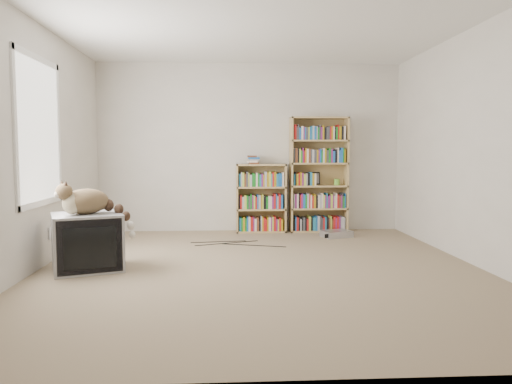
{
  "coord_description": "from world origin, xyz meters",
  "views": [
    {
      "loc": [
        -0.34,
        -5.0,
        1.2
      ],
      "look_at": [
        0.01,
        1.0,
        0.71
      ],
      "focal_mm": 35.0,
      "sensor_mm": 36.0,
      "label": 1
    }
  ],
  "objects": [
    {
      "name": "cat",
      "position": [
        -1.69,
        0.05,
        0.66
      ],
      "size": [
        0.78,
        0.54,
        0.56
      ],
      "rotation": [
        0.0,
        0.0,
        0.71
      ],
      "color": "#3A2917",
      "rests_on": "crt_tv"
    },
    {
      "name": "wall_outlet",
      "position": [
        -2.24,
        0.41,
        0.32
      ],
      "size": [
        0.01,
        0.08,
        0.13
      ],
      "primitive_type": "cube",
      "color": "silver",
      "rests_on": "wall_left"
    },
    {
      "name": "framed_print",
      "position": [
        0.98,
        2.44,
        0.79
      ],
      "size": [
        0.14,
        0.05,
        0.19
      ],
      "primitive_type": "cube",
      "rotation": [
        -0.17,
        0.0,
        0.0
      ],
      "color": "black",
      "rests_on": "bookcase_tall"
    },
    {
      "name": "wall_back",
      "position": [
        0.0,
        2.5,
        1.25
      ],
      "size": [
        4.5,
        0.02,
        2.5
      ],
      "primitive_type": "cube",
      "color": "silver",
      "rests_on": "floor"
    },
    {
      "name": "window",
      "position": [
        -2.24,
        0.2,
        1.4
      ],
      "size": [
        0.02,
        1.22,
        1.52
      ],
      "primitive_type": "cube",
      "color": "white",
      "rests_on": "wall_left"
    },
    {
      "name": "bookcase_short",
      "position": [
        0.16,
        2.36,
        0.47
      ],
      "size": [
        0.73,
        0.3,
        1.01
      ],
      "color": "#A88654",
      "rests_on": "floor"
    },
    {
      "name": "crt_tv",
      "position": [
        -1.76,
        0.07,
        0.28
      ],
      "size": [
        0.82,
        0.78,
        0.57
      ],
      "rotation": [
        0.0,
        0.0,
        0.36
      ],
      "color": "gray",
      "rests_on": "floor"
    },
    {
      "name": "green_mug",
      "position": [
        1.29,
        2.34,
        0.74
      ],
      "size": [
        0.08,
        0.08,
        0.09
      ],
      "primitive_type": "cylinder",
      "color": "#73C839",
      "rests_on": "bookcase_tall"
    },
    {
      "name": "wall_right",
      "position": [
        2.25,
        0.0,
        1.25
      ],
      "size": [
        0.02,
        5.0,
        2.5
      ],
      "primitive_type": "cube",
      "color": "silver",
      "rests_on": "floor"
    },
    {
      "name": "floor_cables",
      "position": [
        0.14,
        1.23,
        0.0
      ],
      "size": [
        1.2,
        0.7,
        0.01
      ],
      "primitive_type": null,
      "color": "black",
      "rests_on": "floor"
    },
    {
      "name": "floor",
      "position": [
        0.0,
        0.0,
        0.0
      ],
      "size": [
        4.5,
        5.0,
        0.01
      ],
      "primitive_type": "cube",
      "color": "gray",
      "rests_on": "ground"
    },
    {
      "name": "book_stack",
      "position": [
        0.05,
        2.32,
        1.07
      ],
      "size": [
        0.18,
        0.23,
        0.12
      ],
      "primitive_type": "cube",
      "color": "red",
      "rests_on": "bookcase_short"
    },
    {
      "name": "wall_front",
      "position": [
        0.0,
        -2.5,
        1.25
      ],
      "size": [
        4.5,
        0.02,
        2.5
      ],
      "primitive_type": "cube",
      "color": "silver",
      "rests_on": "floor"
    },
    {
      "name": "bookcase_tall",
      "position": [
        1.02,
        2.36,
        0.81
      ],
      "size": [
        0.85,
        0.3,
        1.7
      ],
      "color": "#A88654",
      "rests_on": "floor"
    },
    {
      "name": "dvd_player",
      "position": [
        1.19,
        1.83,
        0.04
      ],
      "size": [
        0.46,
        0.39,
        0.09
      ],
      "primitive_type": "cube",
      "rotation": [
        0.0,
        0.0,
        0.32
      ],
      "color": "#A9A9AD",
      "rests_on": "floor"
    },
    {
      "name": "wall_left",
      "position": [
        -2.25,
        0.0,
        1.25
      ],
      "size": [
        0.02,
        5.0,
        2.5
      ],
      "primitive_type": "cube",
      "color": "silver",
      "rests_on": "floor"
    },
    {
      "name": "ceiling",
      "position": [
        0.0,
        0.0,
        2.5
      ],
      "size": [
        4.5,
        5.0,
        0.02
      ],
      "primitive_type": "cube",
      "color": "white",
      "rests_on": "wall_back"
    }
  ]
}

